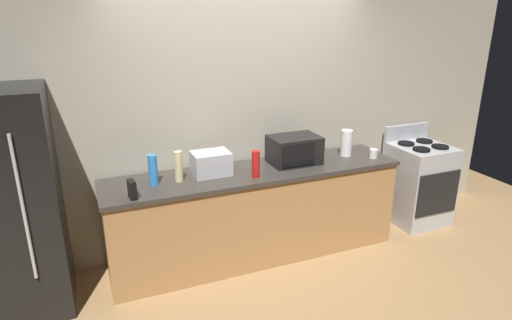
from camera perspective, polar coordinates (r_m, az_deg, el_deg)
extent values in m
plane|color=#A87F51|center=(4.14, 2.19, -14.93)|extent=(8.00, 8.00, 0.00)
cube|color=#B2A893|center=(4.29, -2.10, 6.08)|extent=(6.40, 0.10, 2.70)
cube|color=#B27F4C|center=(4.24, 0.00, -7.30)|extent=(2.80, 0.60, 0.86)
cube|color=#38332D|center=(4.06, 0.00, -1.60)|extent=(2.84, 0.64, 0.04)
cube|color=black|center=(3.83, -29.77, -5.23)|extent=(0.72, 0.70, 1.80)
cylinder|color=silver|center=(3.44, -28.37, -5.82)|extent=(0.02, 0.02, 1.10)
cube|color=#B7BABF|center=(5.26, 20.59, -2.96)|extent=(0.60, 0.60, 0.90)
cube|color=black|center=(5.06, 22.89, -4.11)|extent=(0.55, 0.02, 0.48)
cube|color=#B7BABF|center=(5.29, 19.24, 3.50)|extent=(0.60, 0.04, 0.18)
cylinder|color=black|center=(4.95, 21.02, 1.31)|extent=(0.18, 0.18, 0.02)
cylinder|color=black|center=(5.13, 23.15, 1.62)|extent=(0.18, 0.18, 0.02)
cylinder|color=black|center=(5.12, 19.21, 2.07)|extent=(0.18, 0.18, 0.02)
cylinder|color=black|center=(5.29, 21.34, 2.36)|extent=(0.18, 0.18, 0.02)
cube|color=black|center=(4.22, 5.06, 1.37)|extent=(0.48, 0.34, 0.27)
cube|color=black|center=(4.06, 5.68, 0.61)|extent=(0.34, 0.01, 0.21)
cube|color=#B7BABF|center=(3.94, -5.95, -0.42)|extent=(0.34, 0.26, 0.21)
cylinder|color=white|center=(4.52, 11.85, 2.22)|extent=(0.12, 0.12, 0.27)
cube|color=black|center=(3.56, -16.05, -3.76)|extent=(0.06, 0.12, 0.15)
cylinder|color=beige|center=(3.81, -10.19, -0.85)|extent=(0.07, 0.07, 0.27)
cylinder|color=red|center=(3.85, -0.04, -0.53)|extent=(0.07, 0.07, 0.25)
cylinder|color=#338CE5|center=(3.78, -13.45, -1.25)|extent=(0.08, 0.08, 0.27)
cylinder|color=yellow|center=(4.50, 8.33, 1.20)|extent=(0.09, 0.09, 0.10)
cylinder|color=white|center=(4.54, 15.24, 0.83)|extent=(0.08, 0.08, 0.09)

